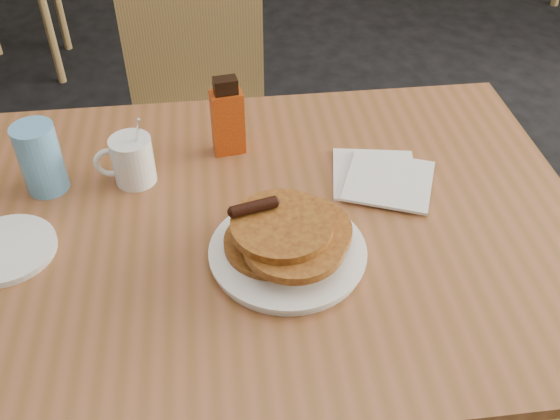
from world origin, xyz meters
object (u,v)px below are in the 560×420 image
object	(u,v)px
coffee_mug	(131,160)
chair_main_far	(202,122)
main_table	(236,239)
blue_tumbler	(40,158)
syrup_bottle	(228,119)
pancake_plate	(287,243)

from	to	relation	value
coffee_mug	chair_main_far	bearing A→B (deg)	65.40
main_table	blue_tumbler	bearing A→B (deg)	154.84
coffee_mug	blue_tumbler	world-z (taller)	coffee_mug
coffee_mug	blue_tumbler	bearing A→B (deg)	168.76
coffee_mug	syrup_bottle	bearing A→B (deg)	10.01
blue_tumbler	pancake_plate	bearing A→B (deg)	-31.92
chair_main_far	syrup_bottle	world-z (taller)	syrup_bottle
main_table	pancake_plate	size ratio (longest dim) A/B	5.12
coffee_mug	blue_tumbler	distance (m)	0.16
pancake_plate	syrup_bottle	distance (m)	0.33
pancake_plate	coffee_mug	distance (m)	0.36
main_table	syrup_bottle	world-z (taller)	syrup_bottle
coffee_mug	blue_tumbler	size ratio (longest dim) A/B	1.08
chair_main_far	pancake_plate	size ratio (longest dim) A/B	3.24
pancake_plate	main_table	bearing A→B (deg)	127.56
main_table	syrup_bottle	distance (m)	0.25
blue_tumbler	chair_main_far	bearing A→B (deg)	60.41
syrup_bottle	main_table	bearing A→B (deg)	-98.84
main_table	chair_main_far	bearing A→B (deg)	92.11
pancake_plate	blue_tumbler	size ratio (longest dim) A/B	1.94
chair_main_far	coffee_mug	distance (m)	0.64
chair_main_far	syrup_bottle	bearing A→B (deg)	-82.51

